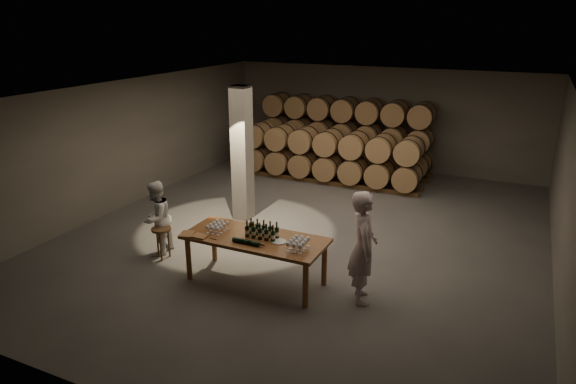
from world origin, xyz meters
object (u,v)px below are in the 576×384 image
at_px(tasting_table, 255,242).
at_px(person_man, 363,247).
at_px(notebook_near, 200,236).
at_px(person_woman, 156,218).
at_px(bottle_cluster, 262,232).
at_px(plate, 279,241).
at_px(stool, 162,234).

height_order(tasting_table, person_man, person_man).
distance_m(notebook_near, person_woman, 1.65).
xyz_separation_m(tasting_table, bottle_cluster, (0.12, 0.03, 0.22)).
relative_size(bottle_cluster, plate, 2.25).
height_order(notebook_near, person_man, person_man).
height_order(bottle_cluster, stool, bottle_cluster).
bearing_deg(person_man, person_woman, 66.37).
distance_m(person_man, person_woman, 4.37).
bearing_deg(tasting_table, person_man, 6.17).
distance_m(plate, stool, 2.69).
bearing_deg(notebook_near, person_woman, 155.85).
height_order(tasting_table, notebook_near, notebook_near).
height_order(bottle_cluster, notebook_near, bottle_cluster).
bearing_deg(plate, bottle_cluster, 173.76).
bearing_deg(person_man, plate, 75.00).
xyz_separation_m(tasting_table, person_man, (1.95, 0.21, 0.20)).
relative_size(bottle_cluster, notebook_near, 2.29).
xyz_separation_m(bottle_cluster, person_man, (1.83, 0.18, -0.02)).
distance_m(stool, person_woman, 0.37).
bearing_deg(stool, person_woman, 145.90).
distance_m(plate, person_man, 1.49).
xyz_separation_m(bottle_cluster, plate, (0.36, -0.04, -0.11)).
bearing_deg(person_man, bottle_cluster, 72.15).
bearing_deg(tasting_table, stool, 178.26).
bearing_deg(tasting_table, person_woman, 174.73).
distance_m(bottle_cluster, notebook_near, 1.12).
height_order(plate, stool, plate).
height_order(stool, person_man, person_man).
bearing_deg(plate, tasting_table, 179.00).
relative_size(stool, person_man, 0.33).
bearing_deg(person_woman, bottle_cluster, 78.72).
relative_size(plate, stool, 0.41).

